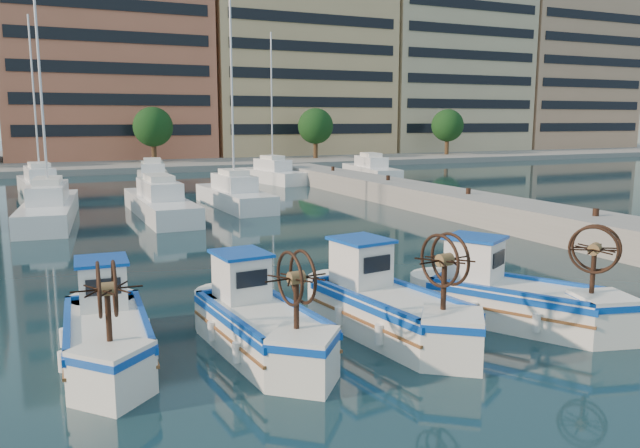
{
  "coord_description": "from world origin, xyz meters",
  "views": [
    {
      "loc": [
        -6.8,
        -11.57,
        4.94
      ],
      "look_at": [
        1.62,
        7.09,
        1.5
      ],
      "focal_mm": 35.0,
      "sensor_mm": 36.0,
      "label": 1
    }
  ],
  "objects_px": {
    "fishing_boat_c": "(386,304)",
    "fishing_boat_d": "(512,295)",
    "fishing_boat_a": "(106,329)",
    "fishing_boat_b": "(259,320)"
  },
  "relations": [
    {
      "from": "fishing_boat_c",
      "to": "fishing_boat_d",
      "type": "xyz_separation_m",
      "value": [
        3.18,
        -0.57,
        -0.02
      ]
    },
    {
      "from": "fishing_boat_a",
      "to": "fishing_boat_d",
      "type": "bearing_deg",
      "value": -6.61
    },
    {
      "from": "fishing_boat_a",
      "to": "fishing_boat_d",
      "type": "relative_size",
      "value": 0.93
    },
    {
      "from": "fishing_boat_b",
      "to": "fishing_boat_c",
      "type": "height_order",
      "value": "fishing_boat_c"
    },
    {
      "from": "fishing_boat_a",
      "to": "fishing_boat_d",
      "type": "distance_m",
      "value": 9.37
    },
    {
      "from": "fishing_boat_a",
      "to": "fishing_boat_d",
      "type": "height_order",
      "value": "fishing_boat_d"
    },
    {
      "from": "fishing_boat_c",
      "to": "fishing_boat_b",
      "type": "bearing_deg",
      "value": 167.56
    },
    {
      "from": "fishing_boat_a",
      "to": "fishing_boat_c",
      "type": "relative_size",
      "value": 0.91
    },
    {
      "from": "fishing_boat_d",
      "to": "fishing_boat_b",
      "type": "bearing_deg",
      "value": 142.55
    },
    {
      "from": "fishing_boat_a",
      "to": "fishing_boat_b",
      "type": "xyz_separation_m",
      "value": [
        3.04,
        -0.78,
        0.02
      ]
    }
  ]
}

